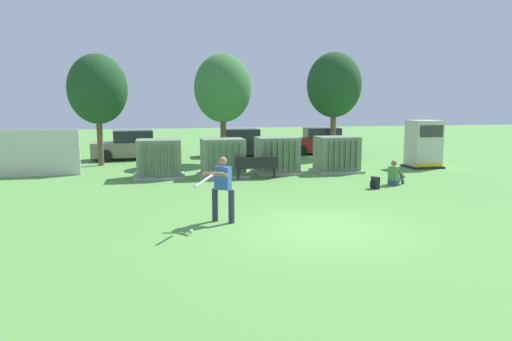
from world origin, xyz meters
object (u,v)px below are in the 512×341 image
Objects in this scene: transformer_east at (337,155)px; batter at (222,186)px; transformer_west at (159,159)px; transformer_mid_east at (277,156)px; parked_car_left_of_center at (239,144)px; sports_ball at (191,231)px; transformer_mid_west at (223,158)px; parked_car_leftmost at (131,146)px; park_bench at (257,166)px; seated_spectator at (395,175)px; backpack at (375,183)px; parked_car_right_of_center at (320,142)px; generator_enclosure at (424,144)px.

batter is (-6.36, -7.88, 0.19)m from transformer_east.
transformer_mid_east is (5.17, 0.14, 0.00)m from transformer_west.
parked_car_left_of_center is at bearing 78.45° from batter.
batter reaches higher than parked_car_left_of_center.
transformer_mid_east reaches higher than sports_ball.
transformer_mid_west is 0.49× the size of parked_car_leftmost.
sports_ball is (-3.27, -7.63, -0.49)m from park_bench.
sports_ball is 0.09× the size of seated_spectator.
park_bench is (1.29, -0.92, -0.25)m from transformer_mid_west.
batter reaches higher than transformer_west.
batter is 15.12m from parked_car_leftmost.
parked_car_right_of_center reaches higher than backpack.
parked_car_left_of_center is at bearing 140.28° from generator_enclosure.
parked_car_left_of_center is (4.65, 7.12, -0.04)m from transformer_west.
parked_car_right_of_center is (7.16, 7.57, -0.04)m from transformer_mid_west.
parked_car_left_of_center is (-3.29, 7.14, -0.04)m from transformer_east.
parked_car_leftmost is at bearing -177.43° from parked_car_right_of_center.
transformer_mid_west is at bearing -59.42° from parked_car_leftmost.
parked_car_right_of_center is at bearing 46.61° from transformer_mid_west.
parked_car_right_of_center is at bearing 57.28° from transformer_mid_east.
transformer_east is at bearing -0.12° from transformer_west.
batter is at bearing 42.69° from sports_ball.
generator_enclosure is at bearing 37.64° from sports_ball.
parked_car_leftmost is 6.14m from parked_car_left_of_center.
generator_enclosure reaches higher than transformer_mid_west.
backpack is (6.17, 3.66, -0.76)m from batter.
parked_car_leftmost is at bearing 143.75° from transformer_east.
parked_car_left_of_center is at bearing 105.26° from backpack.
transformer_mid_west is 2.18× the size of seated_spectator.
sports_ball is at bearing -142.36° from generator_enclosure.
transformer_mid_west is at bearing -133.39° from parked_car_right_of_center.
transformer_mid_east and transformer_east have the same top height.
transformer_mid_east is at bearing 63.23° from sports_ball.
transformer_east is 0.49× the size of parked_car_leftmost.
transformer_west is at bearing -123.13° from parked_car_left_of_center.
parked_car_right_of_center is (11.33, 0.51, 0.00)m from parked_car_leftmost.
batter is 1.81× the size of seated_spectator.
parked_car_right_of_center is at bearing 84.98° from seated_spectator.
parked_car_leftmost is (-6.66, 6.76, -0.04)m from transformer_mid_east.
generator_enclosure is at bearing 2.68° from transformer_mid_east.
transformer_mid_east is 0.48× the size of parked_car_right_of_center.
transformer_mid_east is at bearing -85.74° from parked_car_left_of_center.
transformer_mid_east is 8.81m from batter.
transformer_west is 1.00× the size of transformer_east.
backpack is at bearing -28.70° from transformer_west.
transformer_west is 7.06m from parked_car_leftmost.
generator_enclosure reaches higher than transformer_east.
seated_spectator is at bearing -132.20° from generator_enclosure.
transformer_east is at bearing 1.56° from transformer_mid_west.
parked_car_leftmost is at bearing 134.44° from seated_spectator.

